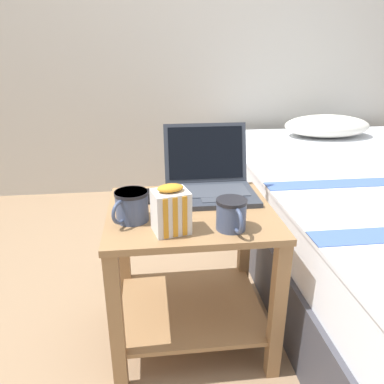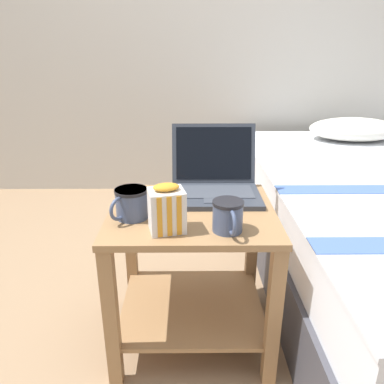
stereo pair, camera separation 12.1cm
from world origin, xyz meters
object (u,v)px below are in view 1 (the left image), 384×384
object	(u,v)px
mug_front_right	(131,205)
snack_bag	(171,210)
laptop	(209,181)
mug_front_left	(232,213)
cell_phone	(141,197)

from	to	relation	value
mug_front_right	snack_bag	world-z (taller)	snack_bag
laptop	mug_front_left	bearing A→B (deg)	-86.47
laptop	cell_phone	distance (m)	0.26
laptop	mug_front_left	world-z (taller)	laptop
mug_front_left	cell_phone	size ratio (longest dim) A/B	0.94
laptop	mug_front_right	xyz separation A→B (m)	(-0.28, -0.21, 0.01)
laptop	cell_phone	world-z (taller)	laptop
snack_bag	mug_front_left	bearing A→B (deg)	-1.93
snack_bag	cell_phone	world-z (taller)	snack_bag
mug_front_left	snack_bag	bearing A→B (deg)	178.07
mug_front_left	cell_phone	world-z (taller)	mug_front_left
laptop	mug_front_left	size ratio (longest dim) A/B	2.40
mug_front_right	cell_phone	bearing A→B (deg)	81.82
laptop	cell_phone	bearing A→B (deg)	-174.93
snack_bag	cell_phone	size ratio (longest dim) A/B	1.04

